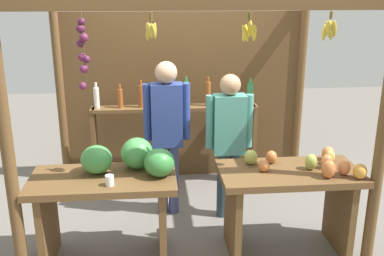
{
  "coord_description": "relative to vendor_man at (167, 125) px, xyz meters",
  "views": [
    {
      "loc": [
        -0.37,
        -4.33,
        2.35
      ],
      "look_at": [
        0.0,
        -0.21,
        1.04
      ],
      "focal_mm": 41.7,
      "sensor_mm": 36.0,
      "label": 1
    }
  ],
  "objects": [
    {
      "name": "ground_plane",
      "position": [
        0.23,
        -0.05,
        -1.0
      ],
      "size": [
        12.0,
        12.0,
        0.0
      ],
      "primitive_type": "plane",
      "color": "slate",
      "rests_on": "ground"
    },
    {
      "name": "bottle_shelf_unit",
      "position": [
        0.13,
        0.73,
        -0.19
      ],
      "size": [
        1.98,
        0.22,
        1.36
      ],
      "color": "brown",
      "rests_on": "ground"
    },
    {
      "name": "vendor_man",
      "position": [
        0.0,
        0.0,
        0.0
      ],
      "size": [
        0.48,
        0.22,
        1.66
      ],
      "rotation": [
        0.0,
        0.0,
        0.03
      ],
      "color": "#434A7F",
      "rests_on": "ground"
    },
    {
      "name": "fruit_counter_right",
      "position": [
        1.08,
        -0.84,
        -0.39
      ],
      "size": [
        1.25,
        0.64,
        0.97
      ],
      "color": "brown",
      "rests_on": "ground"
    },
    {
      "name": "market_stall",
      "position": [
        0.23,
        0.42,
        0.37
      ],
      "size": [
        3.09,
        2.2,
        2.31
      ],
      "color": "brown",
      "rests_on": "ground"
    },
    {
      "name": "fruit_counter_left",
      "position": [
        -0.5,
        -0.81,
        -0.29
      ],
      "size": [
        1.28,
        0.67,
        1.09
      ],
      "color": "brown",
      "rests_on": "ground"
    },
    {
      "name": "vendor_woman",
      "position": [
        0.63,
        -0.13,
        -0.08
      ],
      "size": [
        0.48,
        0.21,
        1.54
      ],
      "rotation": [
        0.0,
        0.0,
        0.17
      ],
      "color": "#293D48",
      "rests_on": "ground"
    }
  ]
}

